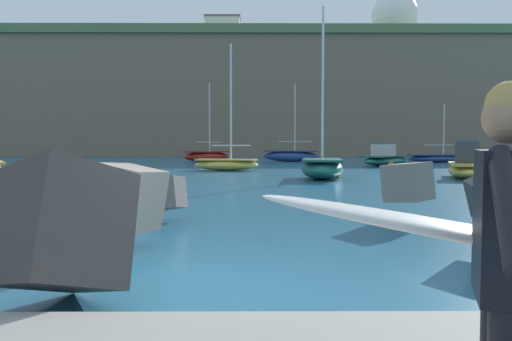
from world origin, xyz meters
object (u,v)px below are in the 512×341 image
Objects in this scene: radar_dome at (394,20)px; boat_far_centre at (322,167)px; boat_near_centre at (467,166)px; boat_mid_centre at (291,155)px; mooring_buoy_inner at (391,164)px; station_building_central at (149,44)px; mooring_buoy_middle at (337,174)px; boat_near_right at (226,163)px; boat_far_right at (385,159)px; mooring_buoy_outer at (42,161)px; boat_mid_left at (207,156)px; surfer_with_board at (493,258)px; boat_near_left at (439,158)px; station_building_west at (223,36)px.

boat_far_centre is at bearing -108.87° from radar_dome.
boat_mid_centre is at bearing 108.04° from boat_near_centre.
mooring_buoy_inner is 0.05× the size of station_building_central.
boat_mid_centre reaches higher than mooring_buoy_middle.
boat_near_right is at bearing -108.78° from boat_mid_centre.
boat_far_right is 29.76m from mooring_buoy_outer.
radar_dome is at bearing 73.51° from boat_far_right.
surfer_with_board is at bearing -83.07° from boat_mid_left.
station_building_central reaches higher than boat_near_left.
boat_mid_centre is at bearing 3.31° from boat_mid_left.
station_building_central is at bearing 109.80° from mooring_buoy_middle.
mooring_buoy_middle is at bearing -38.61° from mooring_buoy_outer.
boat_far_centre is at bearing -137.86° from mooring_buoy_middle.
station_building_west is at bearing 97.84° from boat_far_centre.
radar_dome is 29.94m from station_building_west.
boat_near_left is 60.03m from station_building_central.
boat_mid_left reaches higher than boat_mid_centre.
boat_far_centre is 67.92m from station_building_west.
mooring_buoy_middle is at bearing -81.26° from station_building_west.
boat_far_centre reaches higher than boat_far_right.
boat_near_centre is 27.21m from boat_mid_left.
station_building_central is at bearing 102.75° from surfer_with_board.
surfer_with_board is 38.14m from boat_far_right.
boat_far_right reaches higher than mooring_buoy_middle.
mooring_buoy_inner is at bearing -14.40° from mooring_buoy_outer.
mooring_buoy_inner is (6.80, 11.87, -0.36)m from boat_far_centre.
mooring_buoy_middle is at bearing 42.14° from boat_far_centre.
boat_mid_left is 52.61m from radar_dome.
station_building_west reaches higher than boat_near_right.
mooring_buoy_middle is at bearing -122.34° from boat_near_left.
mooring_buoy_inner is at bearing -60.72° from boat_mid_centre.
boat_far_right is 14.95m from mooring_buoy_middle.
boat_near_right is 1.08× the size of boat_mid_left.
station_building_west is at bearing 104.58° from boat_near_centre.
radar_dome is at bearing 52.73° from boat_mid_left.
station_building_west is (-9.75, 63.38, 20.70)m from mooring_buoy_middle.
boat_mid_left is 24.45m from boat_far_centre.
boat_near_left is 36.33m from mooring_buoy_outer.
boat_far_centre reaches higher than mooring_buoy_middle.
boat_near_left is 13.92m from boat_mid_centre.
mooring_buoy_outer is (-22.28, 19.33, -0.36)m from boat_far_centre.
radar_dome is (20.63, 37.40, 22.38)m from boat_mid_centre.
station_building_central reaches higher than boat_mid_left.
radar_dome is (14.05, 49.13, 22.77)m from mooring_buoy_inner.
boat_far_right is 13.61× the size of mooring_buoy_inner.
station_building_west is (-3.63, 56.59, 20.43)m from boat_near_right.
boat_far_right is (15.04, -8.69, 0.00)m from boat_mid_left.
boat_near_right is 60.27m from station_building_west.
station_building_central reaches higher than boat_mid_centre.
mooring_buoy_outer is 0.04× the size of radar_dome.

